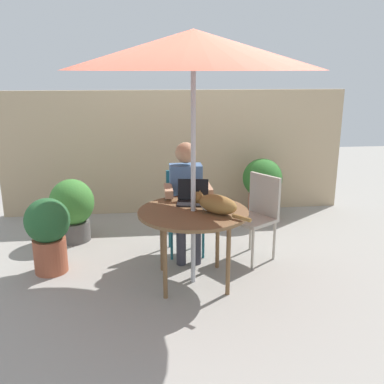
{
  "coord_description": "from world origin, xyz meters",
  "views": [
    {
      "loc": [
        -0.44,
        -3.77,
        1.98
      ],
      "look_at": [
        0.0,
        0.1,
        0.87
      ],
      "focal_mm": 40.65,
      "sensor_mm": 36.0,
      "label": 1
    }
  ],
  "objects_px": {
    "chair_empty": "(258,210)",
    "cat": "(215,204)",
    "person_seated": "(186,194)",
    "potted_plant_corner": "(48,231)",
    "patio_umbrella": "(193,50)",
    "chair_occupied": "(185,205)",
    "patio_table": "(193,217)",
    "potted_plant_near_fence": "(72,208)",
    "laptop": "(193,196)",
    "potted_plant_by_chair": "(262,185)"
  },
  "relations": [
    {
      "from": "laptop",
      "to": "potted_plant_by_chair",
      "type": "bearing_deg",
      "value": 52.65
    },
    {
      "from": "potted_plant_corner",
      "to": "chair_empty",
      "type": "bearing_deg",
      "value": 3.3
    },
    {
      "from": "patio_table",
      "to": "patio_umbrella",
      "type": "relative_size",
      "value": 0.45
    },
    {
      "from": "potted_plant_near_fence",
      "to": "potted_plant_corner",
      "type": "distance_m",
      "value": 0.84
    },
    {
      "from": "potted_plant_by_chair",
      "to": "laptop",
      "type": "bearing_deg",
      "value": -127.35
    },
    {
      "from": "chair_occupied",
      "to": "laptop",
      "type": "relative_size",
      "value": 2.7
    },
    {
      "from": "person_seated",
      "to": "patio_table",
      "type": "bearing_deg",
      "value": -90.0
    },
    {
      "from": "chair_empty",
      "to": "cat",
      "type": "bearing_deg",
      "value": -133.84
    },
    {
      "from": "chair_occupied",
      "to": "cat",
      "type": "bearing_deg",
      "value": -77.52
    },
    {
      "from": "patio_umbrella",
      "to": "cat",
      "type": "bearing_deg",
      "value": -23.33
    },
    {
      "from": "cat",
      "to": "potted_plant_near_fence",
      "type": "height_order",
      "value": "cat"
    },
    {
      "from": "chair_empty",
      "to": "person_seated",
      "type": "relative_size",
      "value": 0.73
    },
    {
      "from": "patio_umbrella",
      "to": "laptop",
      "type": "xyz_separation_m",
      "value": [
        0.03,
        0.26,
        -1.35
      ]
    },
    {
      "from": "person_seated",
      "to": "potted_plant_by_chair",
      "type": "distance_m",
      "value": 1.58
    },
    {
      "from": "chair_empty",
      "to": "cat",
      "type": "height_order",
      "value": "chair_empty"
    },
    {
      "from": "patio_table",
      "to": "patio_umbrella",
      "type": "distance_m",
      "value": 1.47
    },
    {
      "from": "chair_occupied",
      "to": "cat",
      "type": "distance_m",
      "value": 0.93
    },
    {
      "from": "chair_occupied",
      "to": "laptop",
      "type": "bearing_deg",
      "value": -86.93
    },
    {
      "from": "chair_empty",
      "to": "cat",
      "type": "relative_size",
      "value": 1.74
    },
    {
      "from": "patio_umbrella",
      "to": "chair_empty",
      "type": "height_order",
      "value": "patio_umbrella"
    },
    {
      "from": "patio_umbrella",
      "to": "chair_empty",
      "type": "distance_m",
      "value": 1.83
    },
    {
      "from": "chair_occupied",
      "to": "person_seated",
      "type": "distance_m",
      "value": 0.23
    },
    {
      "from": "person_seated",
      "to": "laptop",
      "type": "xyz_separation_m",
      "value": [
        0.03,
        -0.36,
        0.08
      ]
    },
    {
      "from": "chair_empty",
      "to": "cat",
      "type": "xyz_separation_m",
      "value": [
        -0.56,
        -0.58,
        0.27
      ]
    },
    {
      "from": "cat",
      "to": "patio_umbrella",
      "type": "bearing_deg",
      "value": 156.67
    },
    {
      "from": "chair_empty",
      "to": "potted_plant_near_fence",
      "type": "xyz_separation_m",
      "value": [
        -2.05,
        0.71,
        -0.13
      ]
    },
    {
      "from": "patio_table",
      "to": "chair_empty",
      "type": "bearing_deg",
      "value": 33.7
    },
    {
      "from": "patio_umbrella",
      "to": "laptop",
      "type": "distance_m",
      "value": 1.37
    },
    {
      "from": "chair_empty",
      "to": "potted_plant_corner",
      "type": "height_order",
      "value": "chair_empty"
    },
    {
      "from": "laptop",
      "to": "patio_umbrella",
      "type": "bearing_deg",
      "value": -96.04
    },
    {
      "from": "patio_umbrella",
      "to": "laptop",
      "type": "height_order",
      "value": "patio_umbrella"
    },
    {
      "from": "patio_table",
      "to": "potted_plant_corner",
      "type": "height_order",
      "value": "potted_plant_corner"
    },
    {
      "from": "patio_umbrella",
      "to": "potted_plant_corner",
      "type": "height_order",
      "value": "patio_umbrella"
    },
    {
      "from": "potted_plant_near_fence",
      "to": "potted_plant_by_chair",
      "type": "relative_size",
      "value": 0.89
    },
    {
      "from": "chair_empty",
      "to": "laptop",
      "type": "bearing_deg",
      "value": -161.76
    },
    {
      "from": "patio_umbrella",
      "to": "chair_occupied",
      "type": "height_order",
      "value": "patio_umbrella"
    },
    {
      "from": "chair_occupied",
      "to": "potted_plant_near_fence",
      "type": "distance_m",
      "value": 1.37
    },
    {
      "from": "chair_occupied",
      "to": "cat",
      "type": "relative_size",
      "value": 1.74
    },
    {
      "from": "laptop",
      "to": "chair_empty",
      "type": "bearing_deg",
      "value": 18.24
    },
    {
      "from": "potted_plant_by_chair",
      "to": "chair_empty",
      "type": "bearing_deg",
      "value": -107.36
    },
    {
      "from": "patio_umbrella",
      "to": "chair_occupied",
      "type": "distance_m",
      "value": 1.78
    },
    {
      "from": "person_seated",
      "to": "potted_plant_corner",
      "type": "relative_size",
      "value": 1.62
    },
    {
      "from": "laptop",
      "to": "potted_plant_near_fence",
      "type": "relative_size",
      "value": 0.45
    },
    {
      "from": "laptop",
      "to": "potted_plant_by_chair",
      "type": "distance_m",
      "value": 1.84
    },
    {
      "from": "cat",
      "to": "laptop",
      "type": "bearing_deg",
      "value": 115.32
    },
    {
      "from": "person_seated",
      "to": "cat",
      "type": "height_order",
      "value": "person_seated"
    },
    {
      "from": "patio_table",
      "to": "potted_plant_by_chair",
      "type": "bearing_deg",
      "value": 56.51
    },
    {
      "from": "patio_umbrella",
      "to": "chair_empty",
      "type": "bearing_deg",
      "value": 33.7
    },
    {
      "from": "chair_occupied",
      "to": "cat",
      "type": "xyz_separation_m",
      "value": [
        0.19,
        -0.86,
        0.27
      ]
    },
    {
      "from": "chair_occupied",
      "to": "potted_plant_corner",
      "type": "xyz_separation_m",
      "value": [
        -1.4,
        -0.4,
        -0.1
      ]
    }
  ]
}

